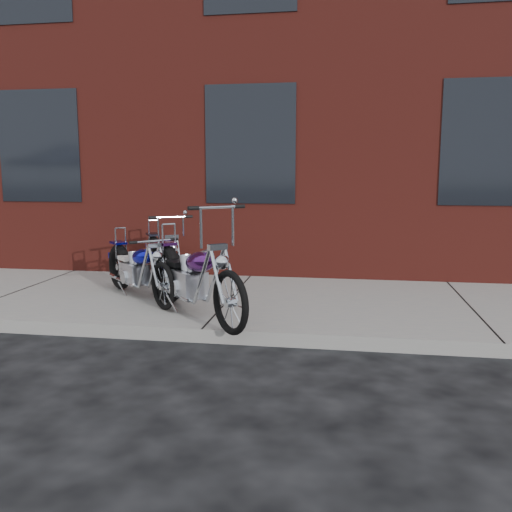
# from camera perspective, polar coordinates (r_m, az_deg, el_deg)

# --- Properties ---
(ground) EXTENTS (120.00, 120.00, 0.00)m
(ground) POSITION_cam_1_polar(r_m,az_deg,el_deg) (5.79, -5.72, -9.11)
(ground) COLOR black
(ground) RESTS_ON ground
(sidewalk) EXTENTS (22.00, 3.00, 0.15)m
(sidewalk) POSITION_cam_1_polar(r_m,az_deg,el_deg) (7.18, -2.64, -4.94)
(sidewalk) COLOR gray
(sidewalk) RESTS_ON ground
(building_brick) EXTENTS (22.00, 10.00, 8.00)m
(building_brick) POSITION_cam_1_polar(r_m,az_deg,el_deg) (13.58, 3.16, 18.18)
(building_brick) COLOR maroon
(building_brick) RESTS_ON ground
(chopper_purple) EXTENTS (1.60, 1.80, 1.29)m
(chopper_purple) POSITION_cam_1_polar(r_m,az_deg,el_deg) (6.20, -6.67, -2.53)
(chopper_purple) COLOR black
(chopper_purple) RESTS_ON sidewalk
(chopper_blue) EXTENTS (1.47, 1.51, 0.87)m
(chopper_blue) POSITION_cam_1_polar(r_m,az_deg,el_deg) (7.21, -12.31, -1.52)
(chopper_blue) COLOR black
(chopper_blue) RESTS_ON sidewalk
(chopper_third) EXTENTS (1.17, 1.84, 1.06)m
(chopper_third) POSITION_cam_1_polar(r_m,az_deg,el_deg) (7.83, -9.75, -0.52)
(chopper_third) COLOR black
(chopper_third) RESTS_ON sidewalk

